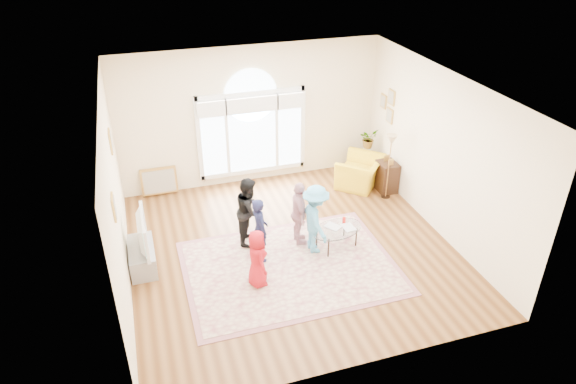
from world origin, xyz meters
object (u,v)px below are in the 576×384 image
object	(u,v)px
tv_console	(142,257)
coffee_table	(337,230)
television	(138,232)
area_rug	(290,267)
armchair	(360,172)

from	to	relation	value
tv_console	coffee_table	xyz separation A→B (m)	(3.59, -0.50, 0.19)
television	coffee_table	world-z (taller)	television
television	tv_console	bearing A→B (deg)	180.00
tv_console	television	bearing A→B (deg)	-0.00
area_rug	coffee_table	bearing A→B (deg)	18.61
tv_console	television	world-z (taller)	television
coffee_table	armchair	xyz separation A→B (m)	(1.47, 2.15, -0.05)
coffee_table	area_rug	bearing A→B (deg)	-176.10
tv_console	coffee_table	size ratio (longest dim) A/B	0.86
tv_console	armchair	bearing A→B (deg)	18.07
tv_console	television	xyz separation A→B (m)	(0.01, -0.00, 0.53)
area_rug	coffee_table	xyz separation A→B (m)	(1.05, 0.35, 0.39)
area_rug	coffee_table	distance (m)	1.17
tv_console	coffee_table	world-z (taller)	coffee_table
coffee_table	armchair	distance (m)	2.60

